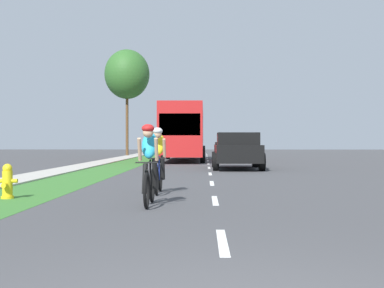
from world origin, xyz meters
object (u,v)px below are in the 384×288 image
Objects in this scene: fire_hydrant_yellow at (7,182)px; cyclist_lead at (149,164)px; bus_red at (184,130)px; street_tree_far at (127,74)px; pickup_black at (237,151)px; cyclist_trailing at (158,160)px.

cyclist_lead reaches higher than fire_hydrant_yellow.
fire_hydrant_yellow is at bearing -97.24° from bus_red.
bus_red is 1.27× the size of street_tree_far.
pickup_black is at bearing -69.42° from street_tree_far.
bus_red is (-0.24, 22.01, 1.17)m from cyclist_trailing.
street_tree_far reaches higher than bus_red.
cyclist_trailing is 0.15× the size of bus_red.
fire_hydrant_yellow is 0.15× the size of pickup_black.
cyclist_trailing is 22.04m from bus_red.
cyclist_trailing is at bearing -102.69° from pickup_black.
bus_red is (-0.27, 24.49, 1.17)m from cyclist_lead.
cyclist_trailing is at bearing -80.50° from street_tree_far.
cyclist_trailing is (3.19, 1.27, 0.44)m from fire_hydrant_yellow.
cyclist_trailing is at bearing 21.65° from fire_hydrant_yellow.
cyclist_trailing reaches higher than fire_hydrant_yellow.
pickup_black is (5.78, 12.75, 0.46)m from fire_hydrant_yellow.
street_tree_far is (-8.13, 21.66, 6.19)m from pickup_black.
pickup_black is 23.95m from street_tree_far.
bus_red is (2.96, 23.28, 1.61)m from fire_hydrant_yellow.
cyclist_lead is at bearing -100.34° from pickup_black.
cyclist_lead is at bearing -89.36° from bus_red.
bus_red reaches higher than pickup_black.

